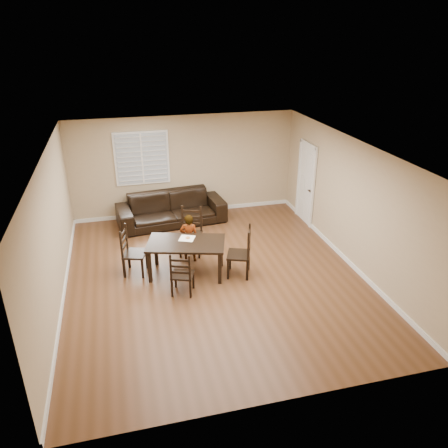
% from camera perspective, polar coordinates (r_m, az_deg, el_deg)
% --- Properties ---
extents(ground, '(7.00, 7.00, 0.00)m').
position_cam_1_polar(ground, '(9.22, -1.34, -6.75)').
color(ground, brown).
rests_on(ground, ground).
extents(room, '(6.04, 7.04, 2.72)m').
position_cam_1_polar(room, '(8.59, -1.49, 4.24)').
color(room, tan).
rests_on(room, ground).
extents(dining_table, '(1.76, 1.28, 0.74)m').
position_cam_1_polar(dining_table, '(9.01, -4.97, -2.89)').
color(dining_table, black).
rests_on(dining_table, ground).
extents(chair_near, '(0.62, 0.60, 1.09)m').
position_cam_1_polar(chair_near, '(9.98, -4.25, -0.98)').
color(chair_near, black).
rests_on(chair_near, ground).
extents(chair_far, '(0.52, 0.51, 0.92)m').
position_cam_1_polar(chair_far, '(8.41, -5.60, -6.89)').
color(chair_far, black).
rests_on(chair_far, ground).
extents(chair_left, '(0.56, 0.58, 1.05)m').
position_cam_1_polar(chair_left, '(9.31, -12.36, -3.66)').
color(chair_left, black).
rests_on(chair_left, ground).
extents(chair_right, '(0.60, 0.62, 1.09)m').
position_cam_1_polar(chair_right, '(9.02, 2.76, -3.92)').
color(chair_right, black).
rests_on(chair_right, ground).
extents(child, '(0.46, 0.37, 1.11)m').
position_cam_1_polar(child, '(9.56, -4.57, -1.83)').
color(child, gray).
rests_on(child, ground).
extents(napkin, '(0.40, 0.40, 0.00)m').
position_cam_1_polar(napkin, '(9.13, -4.87, -1.88)').
color(napkin, white).
rests_on(napkin, dining_table).
extents(donut, '(0.10, 0.10, 0.03)m').
position_cam_1_polar(donut, '(9.11, -4.75, -1.77)').
color(donut, '#C58146').
rests_on(donut, napkin).
extents(sofa, '(2.87, 1.38, 0.81)m').
position_cam_1_polar(sofa, '(11.51, -6.90, 1.99)').
color(sofa, black).
rests_on(sofa, ground).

